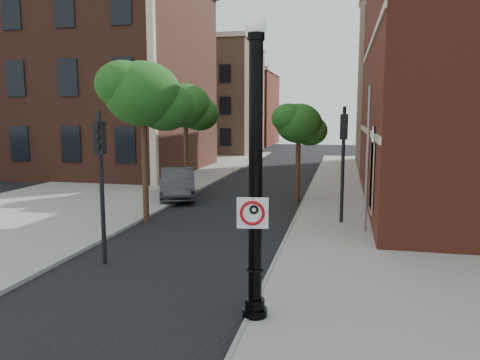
% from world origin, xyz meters
% --- Properties ---
extents(ground, '(120.00, 120.00, 0.00)m').
position_xyz_m(ground, '(0.00, 0.00, 0.00)').
color(ground, black).
rests_on(ground, ground).
extents(sidewalk_right, '(8.00, 60.00, 0.12)m').
position_xyz_m(sidewalk_right, '(6.00, 10.00, 0.06)').
color(sidewalk_right, gray).
rests_on(sidewalk_right, ground).
extents(sidewalk_left, '(10.00, 50.00, 0.12)m').
position_xyz_m(sidewalk_left, '(-9.00, 18.00, 0.06)').
color(sidewalk_left, gray).
rests_on(sidewalk_left, ground).
extents(curb_edge, '(0.10, 60.00, 0.14)m').
position_xyz_m(curb_edge, '(2.05, 10.00, 0.07)').
color(curb_edge, gray).
rests_on(curb_edge, ground).
extents(victorian_building, '(18.60, 14.60, 17.95)m').
position_xyz_m(victorian_building, '(-16.00, 23.97, 8.74)').
color(victorian_building, brown).
rests_on(victorian_building, ground).
extents(bg_building_tan_a, '(12.00, 12.00, 12.00)m').
position_xyz_m(bg_building_tan_a, '(-12.00, 44.00, 6.00)').
color(bg_building_tan_a, '#9B6F54').
rests_on(bg_building_tan_a, ground).
extents(bg_building_red, '(12.00, 12.00, 10.00)m').
position_xyz_m(bg_building_red, '(-12.00, 58.00, 5.00)').
color(bg_building_red, maroon).
rests_on(bg_building_red, ground).
extents(lamppost, '(0.52, 0.52, 6.19)m').
position_xyz_m(lamppost, '(2.18, 0.41, 2.86)').
color(lamppost, black).
rests_on(lamppost, ground).
extents(no_parking_sign, '(0.63, 0.14, 0.63)m').
position_xyz_m(no_parking_sign, '(2.16, 0.25, 2.35)').
color(no_parking_sign, white).
rests_on(no_parking_sign, ground).
extents(parked_car, '(3.17, 5.04, 1.57)m').
position_xyz_m(parked_car, '(-4.41, 13.84, 0.78)').
color(parked_car, '#313036').
rests_on(parked_car, ground).
extents(traffic_signal_left, '(0.29, 0.36, 4.39)m').
position_xyz_m(traffic_signal_left, '(-2.80, 3.23, 2.96)').
color(traffic_signal_left, black).
rests_on(traffic_signal_left, ground).
extents(traffic_signal_right, '(0.30, 0.38, 4.60)m').
position_xyz_m(traffic_signal_right, '(3.89, 9.56, 3.10)').
color(traffic_signal_right, black).
rests_on(traffic_signal_right, ground).
extents(utility_pole, '(0.11, 0.11, 5.29)m').
position_xyz_m(utility_pole, '(4.73, 8.38, 2.65)').
color(utility_pole, '#999999').
rests_on(utility_pole, ground).
extents(street_tree_a, '(3.53, 3.19, 6.36)m').
position_xyz_m(street_tree_a, '(-3.79, 8.60, 5.03)').
color(street_tree_a, '#342015').
rests_on(street_tree_a, ground).
extents(street_tree_b, '(3.31, 2.99, 5.96)m').
position_xyz_m(street_tree_b, '(-4.55, 15.80, 4.71)').
color(street_tree_b, '#342015').
rests_on(street_tree_b, ground).
extents(street_tree_c, '(2.68, 2.43, 4.84)m').
position_xyz_m(street_tree_c, '(1.75, 14.32, 3.81)').
color(street_tree_c, '#342015').
rests_on(street_tree_c, ground).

